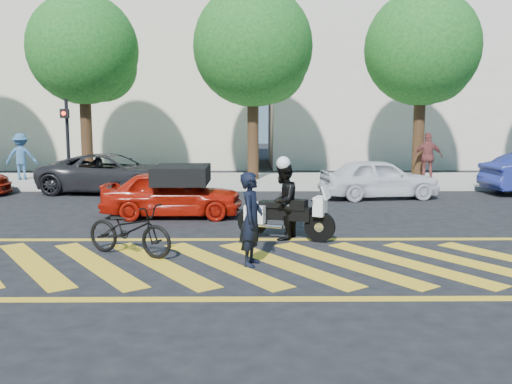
{
  "coord_description": "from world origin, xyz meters",
  "views": [
    {
      "loc": [
        -0.07,
        -9.28,
        2.55
      ],
      "look_at": [
        0.03,
        1.64,
        1.05
      ],
      "focal_mm": 38.0,
      "sensor_mm": 36.0,
      "label": 1
    }
  ],
  "objects_px": {
    "officer_bike": "(251,219)",
    "red_convertible": "(172,194)",
    "parked_mid_left": "(112,173)",
    "parked_mid_right": "(379,178)",
    "officer_moto": "(283,201)",
    "bicycle": "(129,230)",
    "police_motorcycle": "(284,215)"
  },
  "relations": [
    {
      "from": "bicycle",
      "to": "parked_mid_right",
      "type": "xyz_separation_m",
      "value": [
        6.33,
        7.18,
        0.15
      ]
    },
    {
      "from": "red_convertible",
      "to": "parked_mid_right",
      "type": "xyz_separation_m",
      "value": [
        6.1,
        3.22,
        0.03
      ]
    },
    {
      "from": "officer_moto",
      "to": "parked_mid_left",
      "type": "height_order",
      "value": "officer_moto"
    },
    {
      "from": "parked_mid_left",
      "to": "police_motorcycle",
      "type": "bearing_deg",
      "value": -135.15
    },
    {
      "from": "police_motorcycle",
      "to": "parked_mid_left",
      "type": "distance_m",
      "value": 8.99
    },
    {
      "from": "bicycle",
      "to": "police_motorcycle",
      "type": "height_order",
      "value": "bicycle"
    },
    {
      "from": "officer_bike",
      "to": "parked_mid_left",
      "type": "relative_size",
      "value": 0.34
    },
    {
      "from": "officer_bike",
      "to": "parked_mid_left",
      "type": "xyz_separation_m",
      "value": [
        -4.76,
        9.21,
        -0.14
      ]
    },
    {
      "from": "police_motorcycle",
      "to": "officer_moto",
      "type": "height_order",
      "value": "officer_moto"
    },
    {
      "from": "bicycle",
      "to": "police_motorcycle",
      "type": "bearing_deg",
      "value": -39.9
    },
    {
      "from": "police_motorcycle",
      "to": "parked_mid_right",
      "type": "distance_m",
      "value": 6.73
    },
    {
      "from": "red_convertible",
      "to": "officer_bike",
      "type": "bearing_deg",
      "value": -156.25
    },
    {
      "from": "bicycle",
      "to": "red_convertible",
      "type": "xyz_separation_m",
      "value": [
        0.23,
        3.96,
        0.12
      ]
    },
    {
      "from": "parked_mid_right",
      "to": "red_convertible",
      "type": "bearing_deg",
      "value": 109.95
    },
    {
      "from": "parked_mid_left",
      "to": "officer_bike",
      "type": "bearing_deg",
      "value": -145.09
    },
    {
      "from": "red_convertible",
      "to": "parked_mid_right",
      "type": "height_order",
      "value": "parked_mid_right"
    },
    {
      "from": "red_convertible",
      "to": "bicycle",
      "type": "bearing_deg",
      "value": 176.75
    },
    {
      "from": "officer_bike",
      "to": "officer_moto",
      "type": "bearing_deg",
      "value": -4.88
    },
    {
      "from": "officer_moto",
      "to": "parked_mid_right",
      "type": "height_order",
      "value": "officer_moto"
    },
    {
      "from": "officer_bike",
      "to": "officer_moto",
      "type": "height_order",
      "value": "officer_bike"
    },
    {
      "from": "bicycle",
      "to": "police_motorcycle",
      "type": "distance_m",
      "value": 3.25
    },
    {
      "from": "officer_bike",
      "to": "red_convertible",
      "type": "xyz_separation_m",
      "value": [
        -2.04,
        4.66,
        -0.2
      ]
    },
    {
      "from": "police_motorcycle",
      "to": "red_convertible",
      "type": "relative_size",
      "value": 0.57
    },
    {
      "from": "officer_bike",
      "to": "parked_mid_right",
      "type": "xyz_separation_m",
      "value": [
        4.06,
        7.88,
        -0.18
      ]
    },
    {
      "from": "police_motorcycle",
      "to": "parked_mid_left",
      "type": "height_order",
      "value": "parked_mid_left"
    },
    {
      "from": "police_motorcycle",
      "to": "officer_moto",
      "type": "relative_size",
      "value": 1.26
    },
    {
      "from": "officer_bike",
      "to": "bicycle",
      "type": "xyz_separation_m",
      "value": [
        -2.27,
        0.7,
        -0.33
      ]
    },
    {
      "from": "bicycle",
      "to": "police_motorcycle",
      "type": "relative_size",
      "value": 0.91
    },
    {
      "from": "red_convertible",
      "to": "police_motorcycle",
      "type": "bearing_deg",
      "value": -133.59
    },
    {
      "from": "bicycle",
      "to": "parked_mid_right",
      "type": "bearing_deg",
      "value": -15.89
    },
    {
      "from": "red_convertible",
      "to": "parked_mid_left",
      "type": "xyz_separation_m",
      "value": [
        -2.71,
        4.55,
        0.06
      ]
    },
    {
      "from": "officer_bike",
      "to": "police_motorcycle",
      "type": "bearing_deg",
      "value": -5.19
    }
  ]
}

